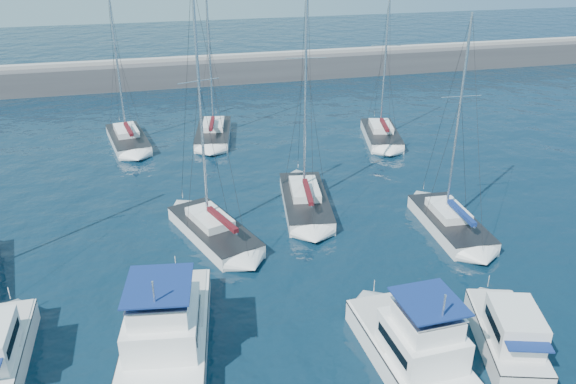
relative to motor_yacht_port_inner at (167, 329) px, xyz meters
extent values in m
plane|color=black|center=(6.73, 1.38, -1.13)|extent=(220.00, 220.00, 0.00)
cube|color=#424244|center=(6.73, 53.38, -0.13)|extent=(160.00, 6.00, 4.00)
cube|color=gray|center=(6.73, 53.38, 2.07)|extent=(160.00, 1.20, 0.50)
cube|color=white|center=(0.07, 0.42, -0.73)|extent=(5.19, 9.59, 1.60)
cube|color=#262628|center=(0.07, 0.42, 0.02)|extent=(5.26, 9.61, 0.08)
cube|color=white|center=(-0.10, -0.67, 0.87)|extent=(3.87, 4.67, 1.60)
cube|color=black|center=(-0.10, -0.67, 0.95)|extent=(3.80, 3.85, 0.45)
cube|color=white|center=(-0.14, -0.87, 2.12)|extent=(3.03, 3.32, 0.90)
cube|color=navy|center=(-0.14, -0.87, 3.12)|extent=(3.41, 3.79, 0.08)
cube|color=white|center=(10.95, -3.83, -0.73)|extent=(3.61, 7.71, 1.60)
cube|color=#262628|center=(10.95, -3.83, 0.02)|extent=(3.68, 7.71, 0.08)
cube|color=white|center=(10.97, -4.76, 0.87)|extent=(2.99, 3.61, 1.60)
cube|color=black|center=(10.97, -4.76, 0.95)|extent=(3.02, 2.91, 0.45)
cube|color=white|center=(10.98, -4.96, 2.12)|extent=(2.38, 2.54, 0.90)
cube|color=navy|center=(10.98, -4.96, 3.12)|extent=(2.68, 2.90, 0.08)
cube|color=silver|center=(15.86, -4.14, -0.73)|extent=(4.26, 6.88, 1.60)
cube|color=#262628|center=(15.86, -4.14, 0.02)|extent=(4.31, 6.89, 0.08)
cube|color=silver|center=(15.62, -4.89, 0.87)|extent=(2.86, 3.47, 1.60)
cube|color=black|center=(15.62, -4.89, 0.95)|extent=(2.72, 2.91, 0.45)
cube|color=navy|center=(15.26, -6.01, 1.17)|extent=(2.44, 2.46, 0.07)
cube|color=silver|center=(3.63, 10.31, -0.83)|extent=(5.53, 8.79, 1.30)
cube|color=#262628|center=(3.63, 10.31, -0.20)|extent=(5.59, 8.81, 0.06)
cube|color=silver|center=(3.46, 10.80, 0.12)|extent=(3.02, 4.05, 0.55)
cylinder|color=silver|center=(3.36, 11.09, 7.75)|extent=(0.18, 0.18, 14.87)
cylinder|color=silver|center=(4.03, 9.14, 0.67)|extent=(1.46, 3.95, 0.12)
cube|color=#490E13|center=(4.06, 9.05, 0.82)|extent=(1.54, 3.63, 0.28)
cube|color=silver|center=(10.73, 13.09, -0.83)|extent=(4.51, 9.21, 1.30)
cube|color=#262628|center=(10.73, 13.09, -0.20)|extent=(4.57, 9.22, 0.06)
cube|color=silver|center=(10.82, 13.63, 0.12)|extent=(2.62, 4.14, 0.55)
cylinder|color=silver|center=(10.88, 13.96, 8.10)|extent=(0.18, 0.18, 15.57)
cylinder|color=silver|center=(10.51, 11.78, 0.67)|extent=(0.84, 4.37, 0.12)
cube|color=#490E13|center=(10.50, 11.69, 0.82)|extent=(1.00, 3.97, 0.28)
cube|color=silver|center=(19.34, 7.38, -0.83)|extent=(3.51, 7.95, 1.30)
cube|color=#262628|center=(19.34, 7.38, -0.20)|extent=(3.57, 7.96, 0.06)
cube|color=silver|center=(19.37, 7.87, 0.12)|extent=(2.17, 3.52, 0.55)
cylinder|color=silver|center=(19.39, 8.16, 6.69)|extent=(0.18, 0.18, 12.75)
cylinder|color=silver|center=(19.26, 6.22, 0.67)|extent=(0.38, 3.89, 0.12)
cube|color=navy|center=(19.26, 6.12, 0.82)|extent=(0.58, 3.51, 0.28)
cube|color=white|center=(-1.92, 30.34, -0.83)|extent=(4.28, 8.62, 1.30)
cube|color=#262628|center=(-1.92, 30.34, -0.20)|extent=(4.34, 8.63, 0.06)
cube|color=white|center=(-2.01, 30.84, 0.12)|extent=(2.50, 3.87, 0.55)
cylinder|color=silver|center=(-2.06, 31.15, 7.03)|extent=(0.18, 0.18, 13.44)
cylinder|color=silver|center=(-1.73, 29.12, 0.67)|extent=(0.78, 4.09, 0.12)
cube|color=#490E13|center=(-1.71, 29.02, 0.82)|extent=(0.94, 3.72, 0.28)
cube|color=silver|center=(6.21, 30.05, -0.83)|extent=(4.65, 8.87, 1.30)
cube|color=#262628|center=(6.21, 30.05, -0.20)|extent=(4.71, 8.88, 0.06)
cube|color=silver|center=(6.32, 30.57, 0.12)|extent=(2.68, 4.01, 0.55)
cylinder|color=silver|center=(6.38, 30.88, 6.80)|extent=(0.18, 0.18, 12.98)
cylinder|color=silver|center=(5.97, 28.81, 0.67)|extent=(0.92, 4.16, 0.12)
cube|color=#490E13|center=(5.95, 28.71, 0.82)|extent=(1.07, 3.79, 0.28)
cube|color=white|center=(21.98, 25.49, -0.83)|extent=(4.79, 8.32, 1.30)
cube|color=#262628|center=(21.98, 25.49, -0.20)|extent=(4.85, 8.34, 0.06)
cube|color=white|center=(22.10, 25.96, 0.12)|extent=(2.71, 3.79, 0.55)
cylinder|color=silver|center=(22.17, 26.25, 6.57)|extent=(0.18, 0.18, 12.50)
cylinder|color=silver|center=(21.70, 24.35, 0.67)|extent=(1.05, 3.83, 0.12)
cube|color=#490E13|center=(21.68, 24.25, 0.82)|extent=(1.18, 3.51, 0.28)
camera|label=1|loc=(0.27, -22.46, 17.37)|focal=35.00mm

